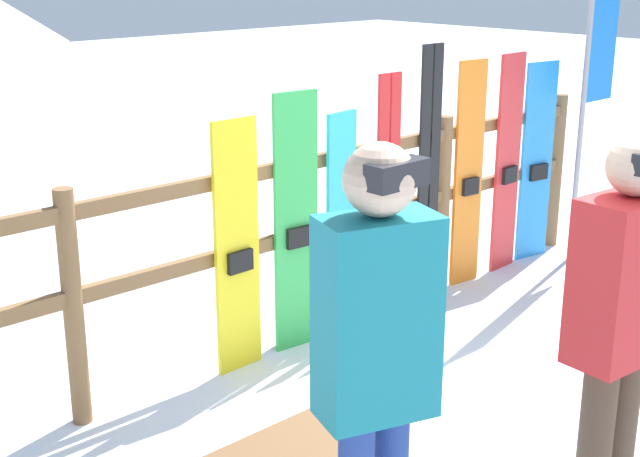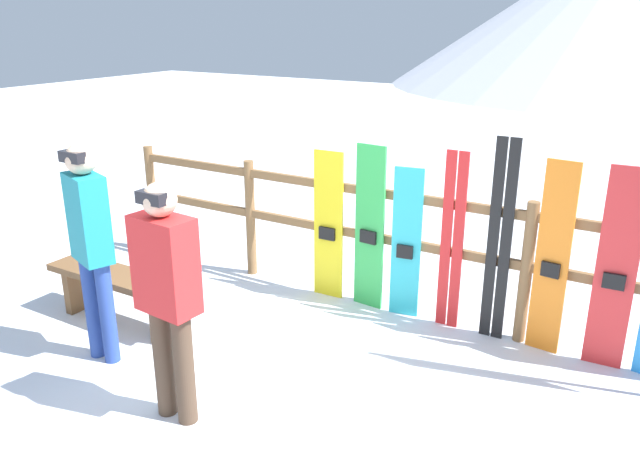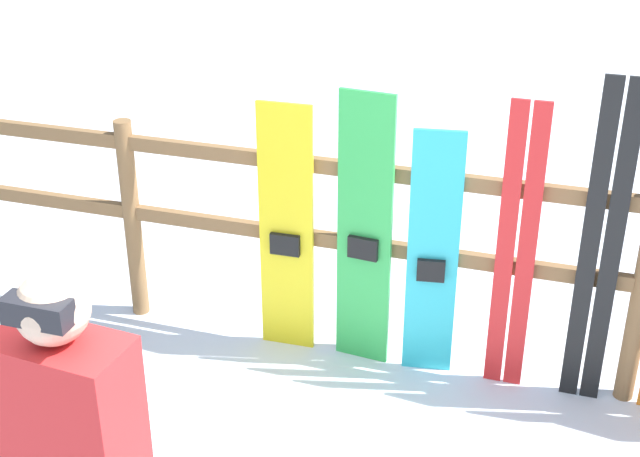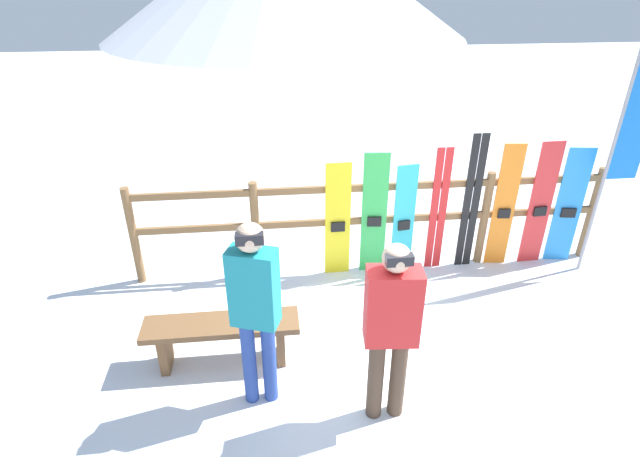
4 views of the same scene
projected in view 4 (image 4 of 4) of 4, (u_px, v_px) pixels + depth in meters
The scene contains 14 objects.
ground_plane at pixel (406, 365), 4.78m from camera, with size 40.00×40.00×0.00m, color white.
fence at pixel (373, 216), 5.96m from camera, with size 5.71×0.10×1.22m.
bench at pixel (222, 333), 4.66m from camera, with size 1.44×0.36×0.47m.
person_red at pixel (391, 323), 3.82m from camera, with size 0.43×0.26×1.66m.
person_teal at pixel (255, 302), 3.93m from camera, with size 0.42×0.32×1.74m.
snowboard_yellow at pixel (338, 221), 5.88m from camera, with size 0.30×0.06×1.44m.
snowboard_green at pixel (374, 215), 5.89m from camera, with size 0.30×0.08×1.54m.
snowboard_cyan at pixel (404, 220), 5.97m from camera, with size 0.26×0.08×1.38m.
ski_pair_red at pixel (438, 210), 5.96m from camera, with size 0.20×0.02×1.57m.
ski_pair_black at pixel (471, 203), 5.96m from camera, with size 0.19×0.02×1.72m.
snowboard_orange at pixel (504, 207), 6.03m from camera, with size 0.26×0.07×1.59m.
snowboard_red at pixel (540, 205), 6.07m from camera, with size 0.29×0.07×1.60m.
snowboard_blue at pixel (569, 207), 6.13m from camera, with size 0.32×0.09×1.51m.
rental_flag at pixel (627, 135), 5.47m from camera, with size 0.40×0.04×2.73m.
Camera 4 is at (-1.20, -3.48, 3.41)m, focal length 28.00 mm.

